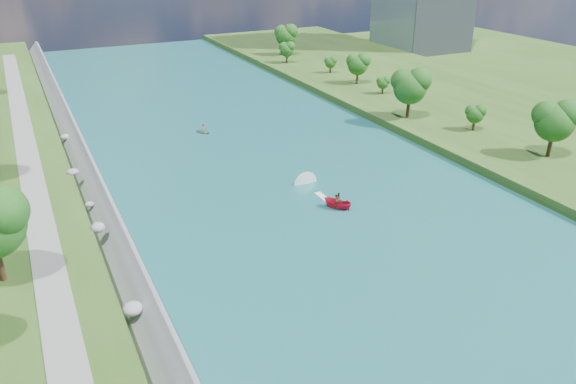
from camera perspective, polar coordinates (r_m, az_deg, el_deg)
ground at (r=65.31m, az=7.30°, el=-5.57°), size 260.00×260.00×0.00m
river_water at (r=80.77m, az=-0.38°, el=0.89°), size 55.00×240.00×0.10m
berm_east at (r=109.98m, az=23.67°, el=5.76°), size 44.00×240.00×1.50m
riprap_bank at (r=72.87m, az=-18.72°, el=-1.76°), size 4.13×236.00×4.34m
riverside_path at (r=72.69m, az=-24.14°, el=-1.24°), size 3.00×200.00×0.10m
trees_east at (r=105.62m, az=16.31°, el=9.21°), size 16.06×145.15×10.88m
motorboat at (r=74.79m, az=4.33°, el=-0.67°), size 3.60×18.70×2.22m
raft at (r=102.53m, az=-8.58°, el=6.15°), size 3.19×3.49×1.61m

